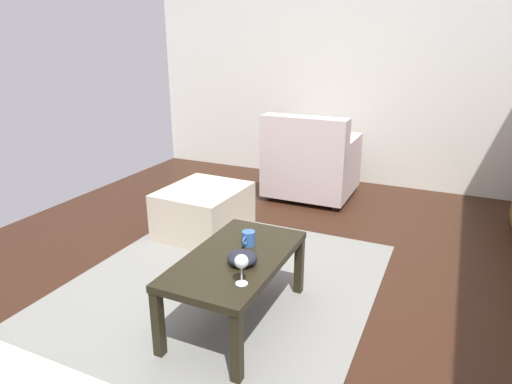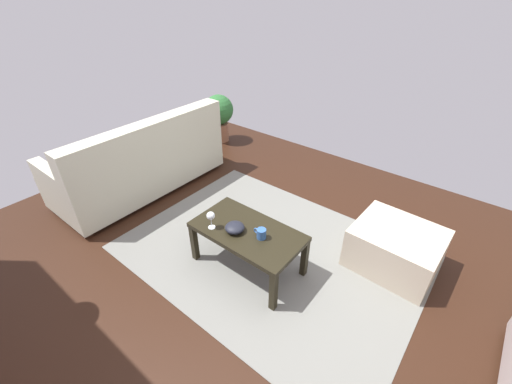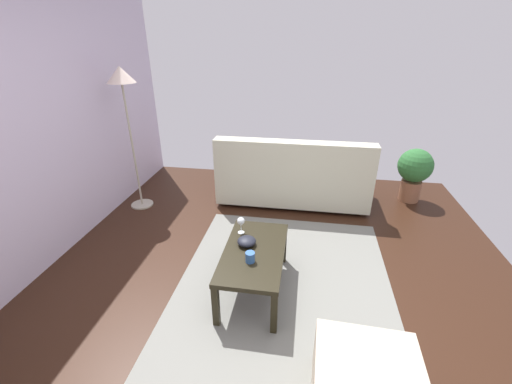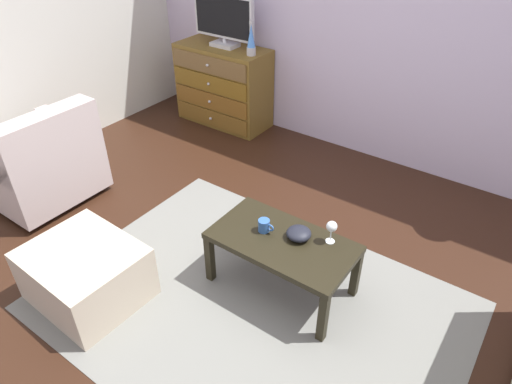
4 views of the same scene
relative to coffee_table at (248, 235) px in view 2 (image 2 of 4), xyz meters
name	(u,v)px [view 2 (image 2 of 4)]	position (x,y,z in m)	size (l,w,h in m)	color
ground_plane	(275,277)	(-0.26, -0.06, -0.38)	(5.92, 4.77, 0.05)	black
area_rug	(270,252)	(-0.06, -0.26, -0.36)	(2.60, 1.90, 0.01)	slate
coffee_table	(248,235)	(0.00, 0.00, 0.00)	(0.93, 0.50, 0.41)	black
wine_glass	(211,216)	(0.25, 0.16, 0.17)	(0.07, 0.07, 0.16)	silver
mug	(261,234)	(-0.15, 0.01, 0.10)	(0.11, 0.08, 0.08)	#2F599A
bowl_decorative	(235,228)	(0.07, 0.08, 0.09)	(0.16, 0.16, 0.07)	black
couch_large	(142,163)	(1.79, -0.23, -0.01)	(0.85, 1.94, 0.91)	#332319
ottoman	(395,248)	(-0.99, -0.81, -0.17)	(0.70, 0.60, 0.39)	#BAAB95
potted_plant	(219,114)	(2.06, -1.80, 0.07)	(0.44, 0.44, 0.72)	brown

